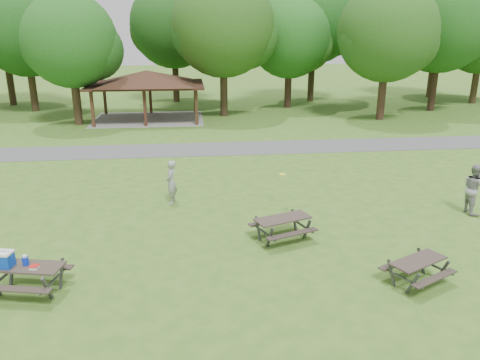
% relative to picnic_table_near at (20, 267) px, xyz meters
% --- Properties ---
extents(ground, '(160.00, 160.00, 0.00)m').
position_rel_picnic_table_near_xyz_m(ground, '(5.50, 1.17, -0.75)').
color(ground, '#3B651D').
rests_on(ground, ground).
extents(asphalt_path, '(120.00, 3.20, 0.02)m').
position_rel_picnic_table_near_xyz_m(asphalt_path, '(5.50, 15.17, -0.74)').
color(asphalt_path, '#4A4A4D').
rests_on(asphalt_path, ground).
extents(pavilion, '(8.60, 7.01, 3.76)m').
position_rel_picnic_table_near_xyz_m(pavilion, '(1.50, 25.17, 2.31)').
color(pavilion, '#362013').
rests_on(pavilion, ground).
extents(tree_row_c, '(8.19, 7.80, 10.67)m').
position_rel_picnic_table_near_xyz_m(tree_row_c, '(-8.40, 30.20, 5.79)').
color(tree_row_c, '#322316').
rests_on(tree_row_c, ground).
extents(tree_row_d, '(6.93, 6.60, 9.27)m').
position_rel_picnic_table_near_xyz_m(tree_row_d, '(-3.42, 23.70, 5.02)').
color(tree_row_d, '#302215').
rests_on(tree_row_d, ground).
extents(tree_row_e, '(8.40, 8.00, 11.02)m').
position_rel_picnic_table_near_xyz_m(tree_row_e, '(7.60, 26.20, 6.03)').
color(tree_row_e, black).
rests_on(tree_row_e, ground).
extents(tree_row_f, '(7.35, 7.00, 9.55)m').
position_rel_picnic_table_near_xyz_m(tree_row_f, '(13.59, 29.70, 5.09)').
color(tree_row_f, black).
rests_on(tree_row_f, ground).
extents(tree_row_g, '(7.77, 7.40, 10.25)m').
position_rel_picnic_table_near_xyz_m(tree_row_g, '(19.59, 23.20, 5.58)').
color(tree_row_g, '#311F16').
rests_on(tree_row_g, ground).
extents(tree_row_h, '(8.61, 8.20, 11.37)m').
position_rel_picnic_table_near_xyz_m(tree_row_h, '(25.60, 26.70, 6.27)').
color(tree_row_h, black).
rests_on(tree_row_h, ground).
extents(tree_deep_a, '(8.40, 8.00, 11.38)m').
position_rel_picnic_table_near_xyz_m(tree_deep_a, '(-11.40, 33.70, 6.38)').
color(tree_deep_a, black).
rests_on(tree_deep_a, ground).
extents(tree_deep_b, '(8.40, 8.00, 11.13)m').
position_rel_picnic_table_near_xyz_m(tree_deep_b, '(3.60, 34.20, 6.13)').
color(tree_deep_b, black).
rests_on(tree_deep_b, ground).
extents(tree_deep_c, '(8.82, 8.40, 11.90)m').
position_rel_picnic_table_near_xyz_m(tree_deep_c, '(16.61, 33.20, 6.69)').
color(tree_deep_c, black).
rests_on(tree_deep_c, ground).
extents(tree_deep_d, '(8.40, 8.00, 11.27)m').
position_rel_picnic_table_near_xyz_m(tree_deep_d, '(29.60, 34.70, 6.27)').
color(tree_deep_d, black).
rests_on(tree_deep_d, ground).
extents(picnic_table_near, '(2.17, 1.88, 1.31)m').
position_rel_picnic_table_near_xyz_m(picnic_table_near, '(0.00, 0.00, 0.00)').
color(picnic_table_near, '#312923').
rests_on(picnic_table_near, ground).
extents(picnic_table_middle, '(2.29, 2.06, 0.82)m').
position_rel_picnic_table_near_xyz_m(picnic_table_middle, '(7.65, 2.51, -0.15)').
color(picnic_table_middle, '#322924').
rests_on(picnic_table_middle, ground).
extents(picnic_table_far, '(2.13, 1.98, 0.74)m').
position_rel_picnic_table_near_xyz_m(picnic_table_far, '(10.85, -0.70, -0.21)').
color(picnic_table_far, '#302723').
rests_on(picnic_table_far, ground).
extents(frisbee_in_flight, '(0.33, 0.33, 0.02)m').
position_rel_picnic_table_near_xyz_m(frisbee_in_flight, '(8.22, 5.55, 0.61)').
color(frisbee_in_flight, yellow).
rests_on(frisbee_in_flight, ground).
extents(frisbee_thrower, '(0.52, 0.71, 1.79)m').
position_rel_picnic_table_near_xyz_m(frisbee_thrower, '(3.83, 6.44, 0.14)').
color(frisbee_thrower, '#939395').
rests_on(frisbee_thrower, ground).
extents(frisbee_catcher, '(0.77, 0.98, 1.96)m').
position_rel_picnic_table_near_xyz_m(frisbee_catcher, '(15.42, 4.09, 0.23)').
color(frisbee_catcher, gray).
rests_on(frisbee_catcher, ground).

